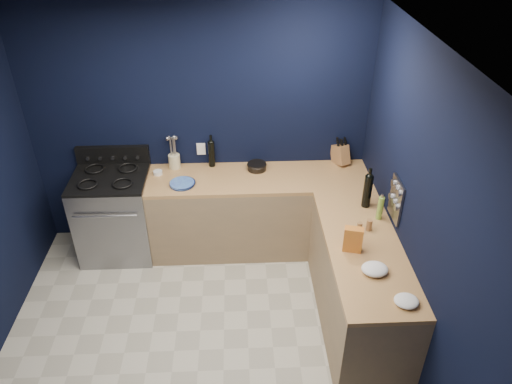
{
  "coord_description": "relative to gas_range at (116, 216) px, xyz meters",
  "views": [
    {
      "loc": [
        0.38,
        -2.84,
        3.53
      ],
      "look_at": [
        0.55,
        1.0,
        1.0
      ],
      "focal_mm": 34.08,
      "sensor_mm": 36.0,
      "label": 1
    }
  ],
  "objects": [
    {
      "name": "cab_right",
      "position": [
        2.37,
        -1.13,
        -0.03
      ],
      "size": [
        0.63,
        1.67,
        0.86
      ],
      "primitive_type": "cube",
      "color": "#8F7350",
      "rests_on": "floor"
    },
    {
      "name": "gas_range",
      "position": [
        0.0,
        0.0,
        0.0
      ],
      "size": [
        0.76,
        0.66,
        0.92
      ],
      "primitive_type": "cube",
      "color": "gray",
      "rests_on": "floor"
    },
    {
      "name": "wall_back",
      "position": [
        0.93,
        0.34,
        0.84
      ],
      "size": [
        3.5,
        0.02,
        2.6
      ],
      "primitive_type": "cube",
      "color": "black",
      "rests_on": "ground"
    },
    {
      "name": "cab_back",
      "position": [
        1.53,
        0.02,
        -0.03
      ],
      "size": [
        2.3,
        0.63,
        0.86
      ],
      "primitive_type": "cube",
      "color": "#8F7350",
      "rests_on": "floor"
    },
    {
      "name": "plate_stack",
      "position": [
        0.75,
        -0.1,
        0.46
      ],
      "size": [
        0.31,
        0.31,
        0.03
      ],
      "primitive_type": "cylinder",
      "rotation": [
        0.0,
        0.0,
        -0.3
      ],
      "color": "#3344AF",
      "rests_on": "top_back"
    },
    {
      "name": "top_right",
      "position": [
        2.37,
        -1.13,
        0.42
      ],
      "size": [
        0.63,
        1.67,
        0.04
      ],
      "primitive_type": "cube",
      "color": "brown",
      "rests_on": "cab_right"
    },
    {
      "name": "oven_door",
      "position": [
        0.0,
        -0.32,
        -0.01
      ],
      "size": [
        0.59,
        0.02,
        0.42
      ],
      "primitive_type": "cube",
      "color": "black",
      "rests_on": "gas_range"
    },
    {
      "name": "towel_end",
      "position": [
        2.51,
        -1.8,
        0.47
      ],
      "size": [
        0.23,
        0.22,
        0.05
      ],
      "primitive_type": "ellipsoid",
      "rotation": [
        0.0,
        0.0,
        0.43
      ],
      "color": "white",
      "rests_on": "top_right"
    },
    {
      "name": "top_back",
      "position": [
        1.53,
        0.02,
        0.42
      ],
      "size": [
        2.3,
        0.63,
        0.04
      ],
      "primitive_type": "cube",
      "color": "brown",
      "rests_on": "cab_back"
    },
    {
      "name": "crouton_bag",
      "position": [
        2.24,
        -1.18,
        0.55
      ],
      "size": [
        0.17,
        0.11,
        0.23
      ],
      "primitive_type": "cube",
      "rotation": [
        0.0,
        0.0,
        -0.25
      ],
      "color": "#B6102A",
      "rests_on": "top_right"
    },
    {
      "name": "oil_bottle",
      "position": [
        2.58,
        -0.76,
        0.55
      ],
      "size": [
        0.06,
        0.06,
        0.23
      ],
      "primitive_type": "cylinder",
      "rotation": [
        0.0,
        0.0,
        0.25
      ],
      "color": "#7DA639",
      "rests_on": "top_right"
    },
    {
      "name": "utensil_crock",
      "position": [
        0.65,
        0.25,
        0.52
      ],
      "size": [
        0.16,
        0.16,
        0.15
      ],
      "primitive_type": "cylinder",
      "rotation": [
        0.0,
        0.0,
        -0.43
      ],
      "color": "beige",
      "rests_on": "top_back"
    },
    {
      "name": "lemon_basket",
      "position": [
        1.52,
        0.17,
        0.48
      ],
      "size": [
        0.26,
        0.26,
        0.07
      ],
      "primitive_type": "cylinder",
      "rotation": [
        0.0,
        0.0,
        -0.43
      ],
      "color": "black",
      "rests_on": "top_back"
    },
    {
      "name": "wall_outlet",
      "position": [
        0.93,
        0.32,
        0.62
      ],
      "size": [
        0.09,
        0.02,
        0.13
      ],
      "primitive_type": "cube",
      "color": "white",
      "rests_on": "wall_back"
    },
    {
      "name": "spice_panel",
      "position": [
        2.67,
        -0.87,
        0.72
      ],
      "size": [
        0.02,
        0.28,
        0.38
      ],
      "primitive_type": "cube",
      "color": "gray",
      "rests_on": "wall_right"
    },
    {
      "name": "knife_block",
      "position": [
        2.42,
        0.27,
        0.55
      ],
      "size": [
        0.21,
        0.27,
        0.26
      ],
      "primitive_type": "cube",
      "rotation": [
        -0.31,
        0.0,
        0.44
      ],
      "color": "brown",
      "rests_on": "top_back"
    },
    {
      "name": "ceiling",
      "position": [
        0.93,
        -1.42,
        2.15
      ],
      "size": [
        3.5,
        3.5,
        0.02
      ],
      "primitive_type": "cube",
      "color": "silver",
      "rests_on": "ground"
    },
    {
      "name": "ramekin",
      "position": [
        0.48,
        0.12,
        0.46
      ],
      "size": [
        0.1,
        0.1,
        0.04
      ],
      "primitive_type": "cylinder",
      "rotation": [
        0.0,
        0.0,
        0.03
      ],
      "color": "white",
      "rests_on": "top_back"
    },
    {
      "name": "cooktop",
      "position": [
        0.0,
        0.0,
        0.48
      ],
      "size": [
        0.76,
        0.66,
        0.03
      ],
      "primitive_type": "cube",
      "color": "black",
      "rests_on": "gas_range"
    },
    {
      "name": "towel_front",
      "position": [
        2.36,
        -1.46,
        0.48
      ],
      "size": [
        0.24,
        0.22,
        0.07
      ],
      "primitive_type": "ellipsoid",
      "rotation": [
        0.0,
        0.0,
        -0.19
      ],
      "color": "white",
      "rests_on": "top_right"
    },
    {
      "name": "floor",
      "position": [
        0.93,
        -1.42,
        -0.47
      ],
      "size": [
        3.5,
        3.5,
        0.02
      ],
      "primitive_type": "cube",
      "color": "#B2AD9B",
      "rests_on": "ground"
    },
    {
      "name": "spice_jar_near",
      "position": [
        2.45,
        -0.92,
        0.49
      ],
      "size": [
        0.06,
        0.06,
        0.11
      ],
      "primitive_type": "cylinder",
      "rotation": [
        0.0,
        0.0,
        0.41
      ],
      "color": "olive",
      "rests_on": "top_right"
    },
    {
      "name": "wine_bottle_back",
      "position": [
        1.04,
        0.27,
        0.58
      ],
      "size": [
        0.09,
        0.09,
        0.28
      ],
      "primitive_type": "cylinder",
      "rotation": [
        0.0,
        0.0,
        -0.3
      ],
      "color": "black",
      "rests_on": "top_back"
    },
    {
      "name": "wine_bottle_right",
      "position": [
        2.51,
        -0.55,
        0.6
      ],
      "size": [
        0.08,
        0.08,
        0.33
      ],
      "primitive_type": "cylinder",
      "rotation": [
        0.0,
        0.0,
        0.01
      ],
      "color": "black",
      "rests_on": "top_right"
    },
    {
      "name": "backguard",
      "position": [
        0.0,
        0.3,
        0.58
      ],
      "size": [
        0.76,
        0.06,
        0.2
      ],
      "primitive_type": "cube",
      "color": "black",
      "rests_on": "gas_range"
    },
    {
      "name": "wall_right",
      "position": [
        2.69,
        -1.42,
        0.84
      ],
      "size": [
        0.02,
        3.5,
        2.6
      ],
      "primitive_type": "cube",
      "color": "black",
      "rests_on": "ground"
    },
    {
      "name": "spice_jar_far",
      "position": [
        2.36,
        -0.93,
        0.48
      ],
      "size": [
        0.06,
        0.06,
        0.09
      ],
      "primitive_type": "cylinder",
      "rotation": [
        0.0,
        0.0,
        0.41
      ],
      "color": "olive",
      "rests_on": "top_right"
    }
  ]
}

